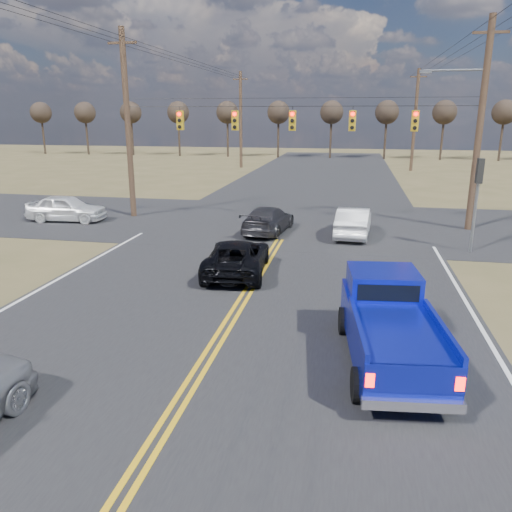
% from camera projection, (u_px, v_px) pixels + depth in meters
% --- Properties ---
extents(ground, '(160.00, 160.00, 0.00)m').
position_uv_depth(ground, '(176.00, 409.00, 9.82)').
color(ground, brown).
rests_on(ground, ground).
extents(road_main, '(14.00, 120.00, 0.02)m').
position_uv_depth(road_main, '(265.00, 265.00, 19.26)').
color(road_main, '#28282B').
rests_on(road_main, ground).
extents(road_cross, '(120.00, 12.00, 0.02)m').
position_uv_depth(road_cross, '(291.00, 223.00, 26.82)').
color(road_cross, '#28282B').
rests_on(road_cross, ground).
extents(signal_gantry, '(19.60, 4.83, 10.00)m').
position_uv_depth(signal_gantry, '(302.00, 125.00, 25.14)').
color(signal_gantry, '#473323').
rests_on(signal_gantry, ground).
extents(utility_poles, '(19.60, 58.32, 10.00)m').
position_uv_depth(utility_poles, '(290.00, 122.00, 24.45)').
color(utility_poles, '#473323').
rests_on(utility_poles, ground).
extents(treeline, '(87.00, 117.80, 7.40)m').
position_uv_depth(treeline, '(309.00, 113.00, 33.72)').
color(treeline, '#33261C').
rests_on(treeline, ground).
extents(pickup_truck, '(2.43, 5.18, 1.88)m').
position_uv_depth(pickup_truck, '(389.00, 325.00, 11.50)').
color(pickup_truck, black).
rests_on(pickup_truck, ground).
extents(black_suv, '(2.46, 4.65, 1.25)m').
position_uv_depth(black_suv, '(237.00, 257.00, 18.06)').
color(black_suv, black).
rests_on(black_suv, ground).
extents(white_car_queue, '(1.75, 4.30, 1.39)m').
position_uv_depth(white_car_queue, '(353.00, 222.00, 23.66)').
color(white_car_queue, white).
rests_on(white_car_queue, ground).
extents(dgrey_car_queue, '(2.28, 4.56, 1.27)m').
position_uv_depth(dgrey_car_queue, '(268.00, 220.00, 24.43)').
color(dgrey_car_queue, '#302F34').
rests_on(dgrey_car_queue, ground).
extents(cross_car_west, '(1.97, 4.30, 1.43)m').
position_uv_depth(cross_car_west, '(66.00, 208.00, 26.98)').
color(cross_car_west, white).
rests_on(cross_car_west, ground).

